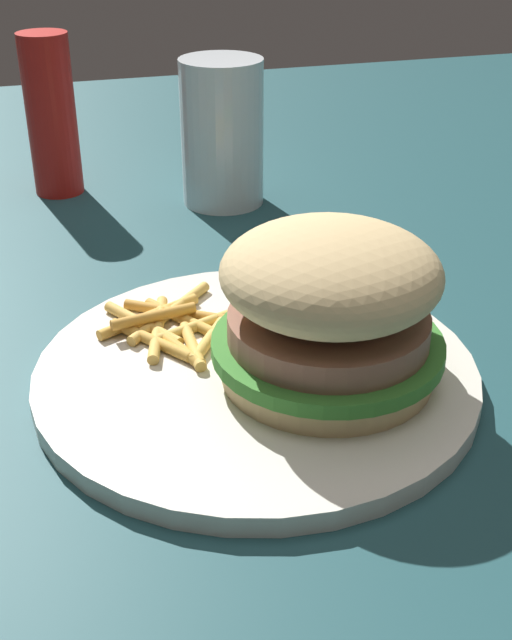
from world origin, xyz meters
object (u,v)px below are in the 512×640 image
Objects in this scene: sandwich at (329,305)px; ketchup_bottle at (51,116)px; fries_pile at (170,326)px; plate at (256,374)px; drink_glass at (222,143)px.

sandwich is 0.40m from ketchup_bottle.
ketchup_bottle is at bearing -81.96° from fries_pile.
fries_pile is at bearing -44.10° from sandwich.
ketchup_bottle is at bearing -76.88° from plate.
drink_glass reaches higher than fries_pile.
sandwich is 0.31m from drink_glass.
sandwich reaches higher than plate.
plate is at bearing 127.41° from fries_pile.
fries_pile is at bearing 68.13° from drink_glass.
fries_pile is 0.26m from drink_glass.
plate is at bearing 79.25° from drink_glass.
drink_glass is (-0.02, -0.31, -0.00)m from sandwich.
ketchup_bottle is at bearing -72.57° from sandwich.
fries_pile reaches higher than plate.
plate is 0.38m from ketchup_bottle.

